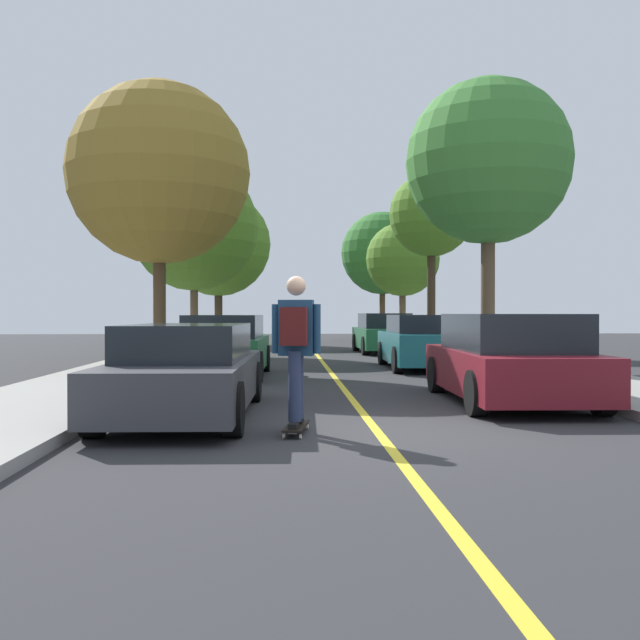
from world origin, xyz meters
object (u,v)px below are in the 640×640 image
(parked_car_right_near, at_px, (423,342))
(fire_hydrant, at_px, (498,353))
(street_tree_right_near, at_px, (431,215))
(street_tree_right_far, at_px, (403,260))
(street_tree_right_farthest, at_px, (382,253))
(street_tree_left_nearest, at_px, (159,174))
(street_tree_left_near, at_px, (194,227))
(parked_car_right_nearest, at_px, (509,359))
(parked_car_left_near, at_px, (225,346))
(parked_car_right_far, at_px, (384,334))
(streetlamp, at_px, (163,235))
(skateboard, at_px, (296,426))
(skateboarder, at_px, (296,341))
(street_tree_left_far, at_px, (218,244))
(parked_car_left_nearest, at_px, (187,371))
(street_tree_right_nearest, at_px, (488,162))

(parked_car_right_near, bearing_deg, fire_hydrant, -43.31)
(street_tree_right_near, height_order, street_tree_right_far, street_tree_right_near)
(street_tree_right_farthest, bearing_deg, street_tree_left_nearest, -112.43)
(street_tree_left_near, bearing_deg, fire_hydrant, -42.42)
(parked_car_right_nearest, distance_m, street_tree_left_near, 14.84)
(parked_car_right_nearest, bearing_deg, parked_car_left_near, 135.01)
(parked_car_right_near, xyz_separation_m, parked_car_right_far, (0.00, 7.11, 0.01))
(streetlamp, relative_size, skateboard, 6.64)
(parked_car_left_near, distance_m, skateboarder, 7.73)
(parked_car_right_far, height_order, skateboarder, skateboarder)
(parked_car_left_near, height_order, parked_car_right_near, parked_car_right_near)
(street_tree_right_far, distance_m, skateboarder, 23.36)
(parked_car_right_near, height_order, street_tree_left_near, street_tree_left_near)
(street_tree_left_far, relative_size, street_tree_right_near, 1.09)
(skateboard, xyz_separation_m, skateboarder, (-0.00, -0.03, 1.01))
(parked_car_left_nearest, xyz_separation_m, street_tree_left_nearest, (-1.70, 7.46, 4.18))
(street_tree_left_near, relative_size, fire_hydrant, 9.06)
(street_tree_left_near, relative_size, street_tree_right_farthest, 0.94)
(street_tree_left_nearest, distance_m, street_tree_right_near, 11.24)
(street_tree_left_far, distance_m, street_tree_right_near, 11.27)
(street_tree_left_near, height_order, skateboarder, street_tree_left_near)
(street_tree_right_nearest, distance_m, street_tree_right_farthest, 19.43)
(street_tree_right_far, bearing_deg, street_tree_right_farthest, 90.00)
(parked_car_right_near, bearing_deg, skateboard, -109.82)
(parked_car_left_nearest, distance_m, street_tree_left_near, 14.57)
(parked_car_right_nearest, relative_size, skateboard, 5.06)
(parked_car_right_near, relative_size, street_tree_right_near, 0.67)
(street_tree_left_far, relative_size, fire_hydrant, 9.81)
(parked_car_left_near, distance_m, parked_car_right_far, 10.28)
(street_tree_left_far, bearing_deg, fire_hydrant, -63.32)
(parked_car_right_near, distance_m, street_tree_left_near, 9.61)
(street_tree_right_nearest, relative_size, fire_hydrant, 10.45)
(parked_car_right_far, distance_m, street_tree_right_far, 6.98)
(street_tree_left_far, bearing_deg, parked_car_left_near, -84.16)
(parked_car_right_near, distance_m, parked_car_right_far, 7.11)
(skateboarder, bearing_deg, parked_car_right_far, 78.37)
(parked_car_left_near, xyz_separation_m, street_tree_right_near, (6.58, 8.98, 4.23))
(parked_car_right_far, height_order, street_tree_right_near, street_tree_right_near)
(parked_car_right_nearest, height_order, street_tree_right_farthest, street_tree_right_farthest)
(fire_hydrant, xyz_separation_m, streetlamp, (-8.14, 1.73, 2.92))
(street_tree_left_near, bearing_deg, streetlamp, -90.52)
(street_tree_right_farthest, bearing_deg, street_tree_left_near, -121.46)
(parked_car_right_near, bearing_deg, street_tree_right_far, 82.62)
(parked_car_left_near, height_order, street_tree_left_far, street_tree_left_far)
(streetlamp, height_order, skateboarder, streetlamp)
(street_tree_left_far, distance_m, street_tree_right_far, 8.46)
(parked_car_right_near, distance_m, street_tree_right_far, 13.60)
(parked_car_right_nearest, xyz_separation_m, skateboard, (-3.42, -2.66, -0.61))
(parked_car_left_nearest, distance_m, parked_car_right_far, 15.89)
(parked_car_left_near, distance_m, skateboard, 7.71)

